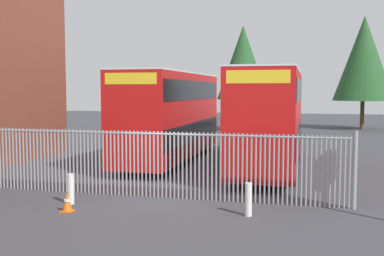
{
  "coord_description": "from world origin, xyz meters",
  "views": [
    {
      "loc": [
        4.65,
        -14.4,
        3.55
      ],
      "look_at": [
        0.0,
        4.0,
        2.0
      ],
      "focal_mm": 43.33,
      "sensor_mm": 36.0,
      "label": 1
    }
  ],
  "objects": [
    {
      "name": "tree_tall_back",
      "position": [
        -0.95,
        25.8,
        5.92
      ],
      "size": [
        4.44,
        4.44,
        9.11
      ],
      "color": "#4C3823",
      "rests_on": "ground"
    },
    {
      "name": "tree_short_side",
      "position": [
        9.35,
        29.94,
        6.39
      ],
      "size": [
        5.3,
        5.3,
        10.18
      ],
      "color": "#4C3823",
      "rests_on": "ground"
    },
    {
      "name": "traffic_cone_by_gate",
      "position": [
        -2.16,
        -2.39,
        0.29
      ],
      "size": [
        0.34,
        0.34,
        0.59
      ],
      "color": "orange",
      "rests_on": "ground"
    },
    {
      "name": "ground_plane",
      "position": [
        0.0,
        8.0,
        0.0
      ],
      "size": [
        100.0,
        100.0,
        0.0
      ],
      "primitive_type": "plane",
      "color": "#3D3D42"
    },
    {
      "name": "bollard_center_front",
      "position": [
        3.05,
        -1.55,
        0.47
      ],
      "size": [
        0.2,
        0.2,
        0.95
      ],
      "primitive_type": "cylinder",
      "color": "silver",
      "rests_on": "ground"
    },
    {
      "name": "palisade_fence",
      "position": [
        -0.92,
        0.0,
        1.18
      ],
      "size": [
        14.01,
        0.14,
        2.35
      ],
      "color": "gray",
      "rests_on": "ground"
    },
    {
      "name": "double_decker_bus_near_gate",
      "position": [
        -2.01,
        7.71,
        2.42
      ],
      "size": [
        2.54,
        10.81,
        4.42
      ],
      "color": "red",
      "rests_on": "ground"
    },
    {
      "name": "double_decker_bus_behind_fence_left",
      "position": [
        2.99,
        6.47,
        2.42
      ],
      "size": [
        2.54,
        10.81,
        4.42
      ],
      "color": "red",
      "rests_on": "ground"
    },
    {
      "name": "bollard_near_left",
      "position": [
        -2.51,
        -1.52,
        0.47
      ],
      "size": [
        0.2,
        0.2,
        0.95
      ],
      "primitive_type": "cylinder",
      "color": "silver",
      "rests_on": "ground"
    }
  ]
}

